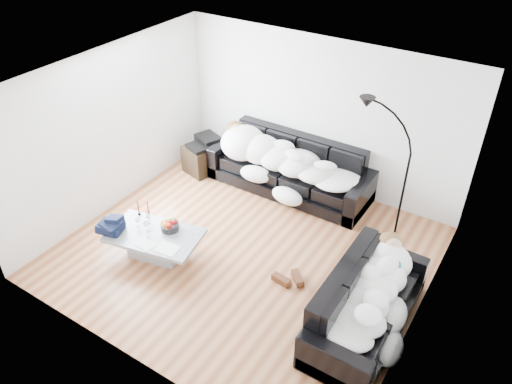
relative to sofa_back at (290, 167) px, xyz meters
The scene contains 24 objects.
ground 1.86m from the sofa_back, 81.45° to the right, with size 5.00×5.00×0.00m, color brown.
wall_back 1.00m from the sofa_back, 60.40° to the left, with size 5.00×0.02×2.60m, color silver.
wall_left 2.98m from the sofa_back, 141.45° to the right, with size 0.02×4.50×2.60m, color silver.
wall_right 3.40m from the sofa_back, 32.73° to the right, with size 0.02×4.50×2.60m, color silver.
ceiling 2.80m from the sofa_back, 81.45° to the right, with size 5.00×5.00×0.00m, color white.
sofa_back is the anchor object (origin of this frame).
sofa_right 3.12m from the sofa_back, 43.04° to the right, with size 2.05×0.88×0.83m, color black.
sleeper_back 0.20m from the sofa_back, 90.00° to the right, with size 2.37×0.82×0.47m, color white, non-canonical shape.
sleeper_right 3.12m from the sofa_back, 43.04° to the right, with size 1.76×0.74×0.43m, color white, non-canonical shape.
teal_cushion 2.69m from the sofa_back, 33.92° to the right, with size 0.36×0.30×0.20m, color #0F6B6D.
coffee_table 2.65m from the sofa_back, 107.42° to the right, with size 1.32×0.77×0.38m, color #939699.
fruit_bowl 2.41m from the sofa_back, 106.14° to the right, with size 0.27×0.27×0.17m, color white.
wine_glass_a 2.58m from the sofa_back, 113.34° to the right, with size 0.07×0.07×0.17m, color white.
wine_glass_b 2.74m from the sofa_back, 113.83° to the right, with size 0.07×0.07×0.16m, color white.
wine_glass_c 2.69m from the sofa_back, 109.91° to the right, with size 0.08×0.08×0.19m, color white.
candle_left 2.63m from the sofa_back, 119.35° to the right, with size 0.05×0.05×0.25m, color maroon.
candle_right 2.50m from the sofa_back, 118.42° to the right, with size 0.04×0.04×0.22m, color maroon.
newspaper_a 2.70m from the sofa_back, 98.96° to the right, with size 0.31×0.23×0.01m, color silver.
newspaper_b 2.85m from the sofa_back, 104.92° to the right, with size 0.26×0.19×0.01m, color silver.
navy_jacket 3.08m from the sofa_back, 115.35° to the right, with size 0.37×0.31×0.18m, color black, non-canonical shape.
shoes 2.30m from the sofa_back, 60.49° to the right, with size 0.48×0.35×0.11m, color #472311, non-canonical shape.
av_cabinet 1.65m from the sofa_back, behind, with size 0.51×0.74×0.51m, color black.
stereo 1.64m from the sofa_back, behind, with size 0.44×0.34×0.13m, color black.
floor_lamp 2.20m from the sofa_back, 14.52° to the right, with size 0.73×0.29×1.99m, color black, non-canonical shape.
Camera 1 is at (3.12, -4.59, 4.93)m, focal length 35.00 mm.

